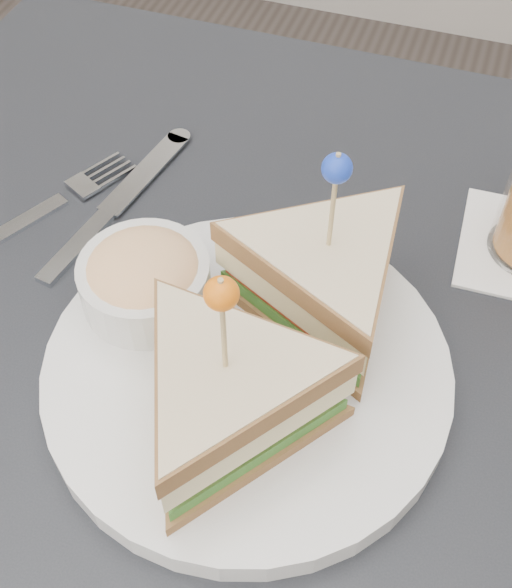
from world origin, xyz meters
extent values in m
cube|color=black|center=(0.00, 0.00, 0.73)|extent=(0.80, 0.80, 0.03)
cylinder|color=black|center=(-0.35, 0.35, 0.36)|extent=(0.04, 0.04, 0.72)
cylinder|color=silver|center=(0.02, -0.03, 0.76)|extent=(0.37, 0.37, 0.02)
cylinder|color=silver|center=(0.02, -0.03, 0.77)|extent=(0.37, 0.37, 0.01)
cylinder|color=tan|center=(0.02, -0.08, 0.87)|extent=(0.00, 0.00, 0.09)
sphere|color=#DB630D|center=(0.02, -0.08, 0.91)|extent=(0.02, 0.02, 0.02)
cylinder|color=tan|center=(0.05, 0.03, 0.87)|extent=(0.00, 0.00, 0.09)
sphere|color=#1734AD|center=(0.05, 0.03, 0.91)|extent=(0.02, 0.02, 0.02)
cylinder|color=silver|center=(-0.07, 0.00, 0.79)|extent=(0.12, 0.12, 0.04)
ellipsoid|color=#E0B772|center=(-0.07, 0.00, 0.80)|extent=(0.11, 0.11, 0.04)
cube|color=silver|center=(-0.19, 0.11, 0.75)|extent=(0.03, 0.03, 0.00)
cube|color=silver|center=(-0.16, 0.05, 0.75)|extent=(0.03, 0.10, 0.01)
cube|color=silver|center=(-0.14, 0.14, 0.75)|extent=(0.04, 0.12, 0.00)
cylinder|color=silver|center=(-0.13, 0.20, 0.75)|extent=(0.02, 0.02, 0.00)
camera|label=1|loc=(0.11, -0.29, 1.19)|focal=45.00mm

